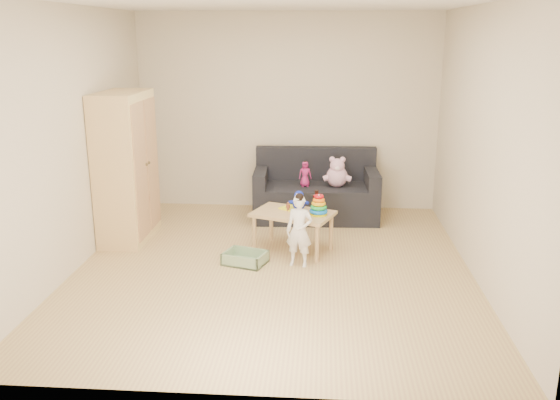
# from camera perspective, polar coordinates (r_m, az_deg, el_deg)

# --- Properties ---
(room) EXTENTS (4.50, 4.50, 4.50)m
(room) POSITION_cam_1_polar(r_m,az_deg,el_deg) (5.77, -0.68, 5.55)
(room) COLOR tan
(room) RESTS_ON ground
(wardrobe) EXTENTS (0.47, 0.94, 1.70)m
(wardrobe) POSITION_cam_1_polar(r_m,az_deg,el_deg) (6.98, -14.61, 3.07)
(wardrobe) COLOR #EACD80
(wardrobe) RESTS_ON ground
(sofa) EXTENTS (1.61, 0.85, 0.44)m
(sofa) POSITION_cam_1_polar(r_m,az_deg,el_deg) (7.67, 3.46, -0.16)
(sofa) COLOR black
(sofa) RESTS_ON ground
(play_table) EXTENTS (0.98, 0.80, 0.44)m
(play_table) POSITION_cam_1_polar(r_m,az_deg,el_deg) (6.52, 1.25, -3.05)
(play_table) COLOR tan
(play_table) RESTS_ON ground
(storage_bin) EXTENTS (0.50, 0.43, 0.13)m
(storage_bin) POSITION_cam_1_polar(r_m,az_deg,el_deg) (6.22, -3.38, -5.57)
(storage_bin) COLOR gray
(storage_bin) RESTS_ON ground
(toddler) EXTENTS (0.30, 0.23, 0.73)m
(toddler) POSITION_cam_1_polar(r_m,az_deg,el_deg) (6.06, 1.86, -3.07)
(toddler) COLOR white
(toddler) RESTS_ON ground
(pink_bear) EXTENTS (0.31, 0.27, 0.33)m
(pink_bear) POSITION_cam_1_polar(r_m,az_deg,el_deg) (7.52, 5.51, 2.50)
(pink_bear) COLOR #E7AAC8
(pink_bear) RESTS_ON sofa
(doll) EXTENTS (0.18, 0.14, 0.32)m
(doll) POSITION_cam_1_polar(r_m,az_deg,el_deg) (7.50, 2.43, 2.49)
(doll) COLOR #B8226C
(doll) RESTS_ON sofa
(ring_stacker) EXTENTS (0.20, 0.20, 0.23)m
(ring_stacker) POSITION_cam_1_polar(r_m,az_deg,el_deg) (6.35, 3.74, -0.66)
(ring_stacker) COLOR #C6CC0A
(ring_stacker) RESTS_ON play_table
(brown_bottle) EXTENTS (0.08, 0.08, 0.24)m
(brown_bottle) POSITION_cam_1_polar(r_m,az_deg,el_deg) (6.47, 3.52, -0.24)
(brown_bottle) COLOR black
(brown_bottle) RESTS_ON play_table
(blue_plush) EXTENTS (0.22, 0.20, 0.22)m
(blue_plush) POSITION_cam_1_polar(r_m,az_deg,el_deg) (6.52, 1.83, 0.01)
(blue_plush) COLOR #172BD5
(blue_plush) RESTS_ON play_table
(wooden_figure) EXTENTS (0.05, 0.05, 0.10)m
(wooden_figure) POSITION_cam_1_polar(r_m,az_deg,el_deg) (6.48, 0.78, -0.64)
(wooden_figure) COLOR brown
(wooden_figure) RESTS_ON play_table
(yellow_book) EXTENTS (0.27, 0.27, 0.01)m
(yellow_book) POSITION_cam_1_polar(r_m,az_deg,el_deg) (6.58, 1.02, -0.77)
(yellow_book) COLOR #FFFD1A
(yellow_book) RESTS_ON play_table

